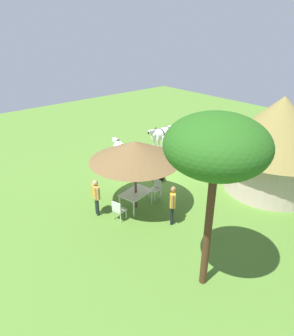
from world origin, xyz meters
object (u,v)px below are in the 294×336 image
(zebra_toward_hut, at_px, (163,134))
(standing_watcher, at_px, (166,144))
(thatched_hut, at_px, (277,140))
(patio_dining_table, at_px, (136,194))
(shade_umbrella, at_px, (135,151))
(patio_chair_near_lawn, at_px, (156,188))
(striped_lounge_chair, at_px, (158,174))
(guest_behind_table, at_px, (96,194))
(guest_beside_umbrella, at_px, (172,202))
(acacia_tree_behind_hut, at_px, (217,147))
(zebra_nearest_camera, at_px, (124,151))
(patio_chair_east_end, at_px, (118,209))
(zebra_by_umbrella, at_px, (202,146))

(zebra_toward_hut, bearing_deg, standing_watcher, 141.20)
(thatched_hut, distance_m, patio_dining_table, 6.89)
(shade_umbrella, xyz_separation_m, patio_chair_near_lawn, (-1.21, -0.03, -2.15))
(patio_chair_near_lawn, distance_m, striped_lounge_chair, 1.91)
(patio_dining_table, bearing_deg, guest_behind_table, -21.01)
(guest_beside_umbrella, relative_size, acacia_tree_behind_hut, 0.31)
(guest_beside_umbrella, height_order, zebra_toward_hut, guest_beside_umbrella)
(zebra_nearest_camera, distance_m, zebra_toward_hut, 3.63)
(thatched_hut, bearing_deg, standing_watcher, -74.67)
(patio_chair_east_end, relative_size, guest_beside_umbrella, 0.53)
(shade_umbrella, height_order, acacia_tree_behind_hut, acacia_tree_behind_hut)
(patio_dining_table, relative_size, patio_chair_near_lawn, 1.66)
(standing_watcher, bearing_deg, thatched_hut, 179.60)
(patio_dining_table, distance_m, zebra_by_umbrella, 6.01)
(striped_lounge_chair, xyz_separation_m, zebra_by_umbrella, (-3.32, 0.13, 0.75))
(patio_dining_table, height_order, patio_chair_near_lawn, patio_chair_near_lawn)
(guest_beside_umbrella, distance_m, standing_watcher, 6.18)
(patio_chair_east_end, distance_m, zebra_nearest_camera, 4.93)
(standing_watcher, bearing_deg, zebra_toward_hut, -52.51)
(guest_behind_table, height_order, zebra_nearest_camera, guest_behind_table)
(patio_chair_east_end, bearing_deg, zebra_toward_hut, 109.00)
(thatched_hut, height_order, zebra_toward_hut, thatched_hut)
(zebra_by_umbrella, bearing_deg, patio_chair_near_lawn, 23.95)
(acacia_tree_behind_hut, bearing_deg, patio_chair_east_end, -89.21)
(patio_chair_near_lawn, xyz_separation_m, zebra_nearest_camera, (-0.78, -3.42, 0.51))
(acacia_tree_behind_hut, bearing_deg, zebra_by_umbrella, -139.47)
(guest_behind_table, bearing_deg, thatched_hut, -102.22)
(zebra_by_umbrella, bearing_deg, thatched_hut, 100.97)
(standing_watcher, height_order, zebra_nearest_camera, standing_watcher)
(patio_chair_east_end, bearing_deg, striped_lounge_chair, 99.59)
(acacia_tree_behind_hut, bearing_deg, zebra_toward_hut, -126.75)
(guest_behind_table, distance_m, striped_lounge_chair, 4.27)
(guest_beside_umbrella, distance_m, striped_lounge_chair, 4.01)
(guest_beside_umbrella, height_order, standing_watcher, standing_watcher)
(striped_lounge_chair, bearing_deg, shade_umbrella, 46.77)
(guest_beside_umbrella, xyz_separation_m, zebra_nearest_camera, (-1.65, -5.33, 0.01))
(zebra_nearest_camera, xyz_separation_m, acacia_tree_behind_hut, (3.09, 8.16, 3.51))
(thatched_hut, relative_size, zebra_toward_hut, 2.38)
(zebra_nearest_camera, bearing_deg, zebra_by_umbrella, -23.89)
(patio_chair_near_lawn, bearing_deg, shade_umbrella, 90.00)
(patio_chair_east_end, relative_size, zebra_by_umbrella, 0.41)
(patio_chair_near_lawn, relative_size, zebra_nearest_camera, 0.41)
(guest_behind_table, distance_m, acacia_tree_behind_hut, 6.43)
(patio_chair_near_lawn, xyz_separation_m, zebra_by_umbrella, (-4.66, -1.22, 0.48))
(guest_beside_umbrella, bearing_deg, thatched_hut, -55.46)
(striped_lounge_chair, bearing_deg, guest_behind_table, 28.82)
(guest_behind_table, xyz_separation_m, striped_lounge_chair, (-4.14, -0.76, -0.73))
(patio_chair_near_lawn, distance_m, standing_watcher, 4.25)
(shade_umbrella, distance_m, striped_lounge_chair, 3.76)
(striped_lounge_chair, distance_m, zebra_nearest_camera, 2.28)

